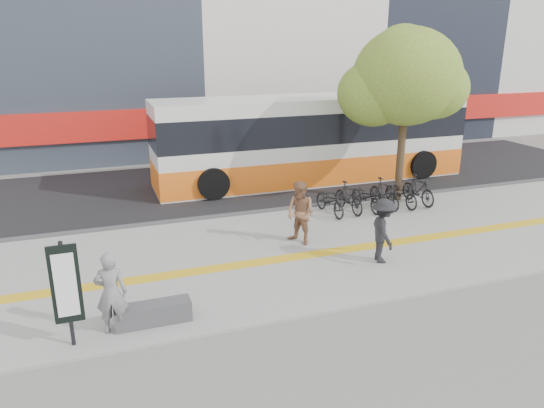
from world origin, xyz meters
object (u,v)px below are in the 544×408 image
object	(u,v)px
signboard	(66,286)
street_tree	(404,79)
pedestrian_tan	(300,213)
pedestrian_dark	(383,231)
seated_woman	(111,293)
bus	(312,141)
bench	(153,313)

from	to	relation	value
signboard	street_tree	world-z (taller)	street_tree
pedestrian_tan	pedestrian_dark	distance (m)	2.51
street_tree	seated_woman	bearing A→B (deg)	-150.02
signboard	seated_woman	xyz separation A→B (m)	(0.80, 0.22, -0.40)
pedestrian_dark	bus	bearing A→B (deg)	1.44
signboard	seated_woman	bearing A→B (deg)	15.52
signboard	pedestrian_dark	bearing A→B (deg)	10.59
street_tree	signboard	bearing A→B (deg)	-150.93
pedestrian_tan	pedestrian_dark	size ratio (longest dim) A/B	1.06
pedestrian_tan	signboard	bearing A→B (deg)	-89.67
bench	pedestrian_tan	bearing A→B (deg)	33.68
seated_woman	pedestrian_dark	distance (m)	7.16
bus	street_tree	bearing A→B (deg)	-63.20
pedestrian_dark	pedestrian_tan	bearing A→B (deg)	51.70
signboard	pedestrian_tan	distance (m)	7.14
street_tree	pedestrian_tan	size ratio (longest dim) A/B	3.36
bus	seated_woman	distance (m)	13.13
pedestrian_dark	signboard	bearing A→B (deg)	113.12
street_tree	bus	size ratio (longest dim) A/B	0.48
street_tree	bus	world-z (taller)	street_tree
bus	pedestrian_tan	distance (m)	7.39
bench	seated_woman	distance (m)	1.04
signboard	bus	bearing A→B (deg)	46.42
seated_woman	pedestrian_tan	xyz separation A→B (m)	(5.46, 3.19, 0.05)
seated_woman	bench	bearing A→B (deg)	-164.07
signboard	pedestrian_tan	world-z (taller)	signboard
street_tree	bus	bearing A→B (deg)	116.80
bus	seated_woman	bearing A→B (deg)	-131.72
bench	seated_woman	bearing A→B (deg)	-174.05
signboard	bench	bearing A→B (deg)	10.81
bench	pedestrian_dark	world-z (taller)	pedestrian_dark
bench	bus	xyz separation A→B (m)	(7.92, 9.70, 1.42)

